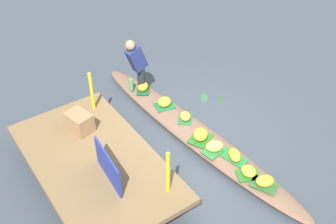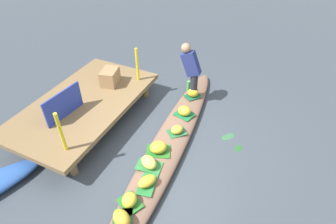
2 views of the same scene
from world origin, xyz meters
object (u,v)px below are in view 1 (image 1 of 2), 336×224
(banana_bunch_3, at_px, (165,102))
(banana_bunch_7, at_px, (265,181))
(market_banner, at_px, (108,167))
(banana_bunch_2, at_px, (235,155))
(banana_bunch_4, at_px, (185,116))
(vendor_boat, at_px, (192,132))
(banana_bunch_5, at_px, (201,134))
(banana_bunch_6, at_px, (249,171))
(water_bottle, at_px, (131,85))
(produce_crate, at_px, (80,122))
(banana_bunch_1, at_px, (215,146))
(banana_bunch_0, at_px, (143,87))
(vendor_person, at_px, (137,63))

(banana_bunch_3, distance_m, banana_bunch_7, 2.59)
(banana_bunch_7, xyz_separation_m, market_banner, (1.29, 2.05, 0.44))
(banana_bunch_2, relative_size, banana_bunch_4, 1.29)
(banana_bunch_2, height_order, market_banner, market_banner)
(vendor_boat, xyz_separation_m, banana_bunch_7, (-1.74, -0.09, 0.19))
(banana_bunch_2, xyz_separation_m, banana_bunch_7, (-0.72, 0.01, 0.02))
(banana_bunch_5, relative_size, banana_bunch_6, 1.17)
(banana_bunch_4, relative_size, water_bottle, 0.95)
(banana_bunch_6, xyz_separation_m, produce_crate, (2.28, 1.85, 0.35))
(banana_bunch_2, relative_size, market_banner, 0.36)
(banana_bunch_6, distance_m, banana_bunch_7, 0.31)
(banana_bunch_3, bearing_deg, banana_bunch_2, -175.38)
(banana_bunch_7, distance_m, market_banner, 2.46)
(banana_bunch_5, distance_m, market_banner, 1.95)
(banana_bunch_1, relative_size, banana_bunch_3, 1.14)
(banana_bunch_0, bearing_deg, banana_bunch_6, -177.03)
(banana_bunch_0, relative_size, banana_bunch_3, 0.91)
(produce_crate, bearing_deg, banana_bunch_1, -130.65)
(banana_bunch_7, relative_size, market_banner, 0.35)
(banana_bunch_6, distance_m, water_bottle, 3.14)
(banana_bunch_5, relative_size, market_banner, 0.35)
(banana_bunch_4, xyz_separation_m, water_bottle, (1.40, 0.34, 0.05))
(banana_bunch_4, bearing_deg, banana_bunch_7, -178.54)
(vendor_boat, height_order, banana_bunch_2, banana_bunch_2)
(banana_bunch_1, relative_size, water_bottle, 1.19)
(vendor_boat, bearing_deg, banana_bunch_2, -178.67)
(banana_bunch_7, xyz_separation_m, produce_crate, (2.58, 1.91, 0.34))
(banana_bunch_3, bearing_deg, banana_bunch_5, 179.22)
(banana_bunch_3, xyz_separation_m, produce_crate, (-0.01, 1.77, 0.34))
(banana_bunch_2, bearing_deg, banana_bunch_0, 5.09)
(vendor_boat, height_order, banana_bunch_0, banana_bunch_0)
(market_banner, bearing_deg, banana_bunch_1, -92.09)
(vendor_person, bearing_deg, banana_bunch_6, -175.34)
(banana_bunch_0, height_order, produce_crate, produce_crate)
(vendor_boat, xyz_separation_m, vendor_person, (1.56, 0.21, 0.79))
(vendor_boat, xyz_separation_m, banana_bunch_3, (0.85, 0.05, 0.19))
(banana_bunch_1, bearing_deg, banana_bunch_2, -155.81)
(banana_bunch_5, bearing_deg, banana_bunch_3, -0.78)
(banana_bunch_3, relative_size, vendor_person, 0.22)
(banana_bunch_0, distance_m, water_bottle, 0.24)
(banana_bunch_3, xyz_separation_m, vendor_person, (0.71, 0.17, 0.60))
(banana_bunch_6, relative_size, produce_crate, 0.59)
(banana_bunch_5, xyz_separation_m, banana_bunch_6, (-1.13, -0.09, -0.01))
(banana_bunch_7, height_order, water_bottle, water_bottle)
(banana_bunch_4, bearing_deg, vendor_person, 11.13)
(banana_bunch_4, distance_m, banana_bunch_6, 1.72)
(banana_bunch_0, relative_size, banana_bunch_2, 0.77)
(market_banner, height_order, produce_crate, market_banner)
(vendor_boat, xyz_separation_m, water_bottle, (1.69, 0.30, 0.22))
(banana_bunch_2, relative_size, banana_bunch_5, 1.04)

